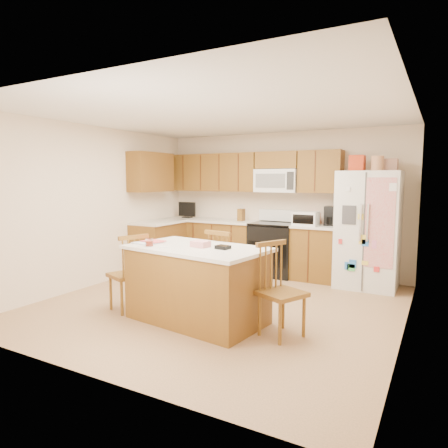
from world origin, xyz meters
The scene contains 9 objects.
ground centered at (0.00, 0.00, 0.00)m, with size 4.50×4.50×0.00m, color olive.
room_shell centered at (0.00, 0.00, 1.44)m, with size 4.60×4.60×2.52m.
cabinetry centered at (-0.98, 1.79, 0.91)m, with size 3.36×1.56×2.15m.
stove centered at (0.00, 1.94, 0.47)m, with size 0.76×0.65×1.13m.
refrigerator centered at (1.57, 1.87, 0.92)m, with size 0.90×0.79×2.04m.
island centered at (0.06, -0.66, 0.45)m, with size 1.74×1.16×0.98m.
windsor_chair_left centered at (-0.91, -0.76, 0.47)m, with size 0.53×0.54×0.99m.
windsor_chair_back centered at (0.08, 0.00, 0.48)m, with size 0.51×0.49×1.02m.
windsor_chair_right centered at (1.08, -0.62, 0.48)m, with size 0.56×0.57×1.01m.
Camera 1 is at (2.55, -4.54, 1.68)m, focal length 32.00 mm.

